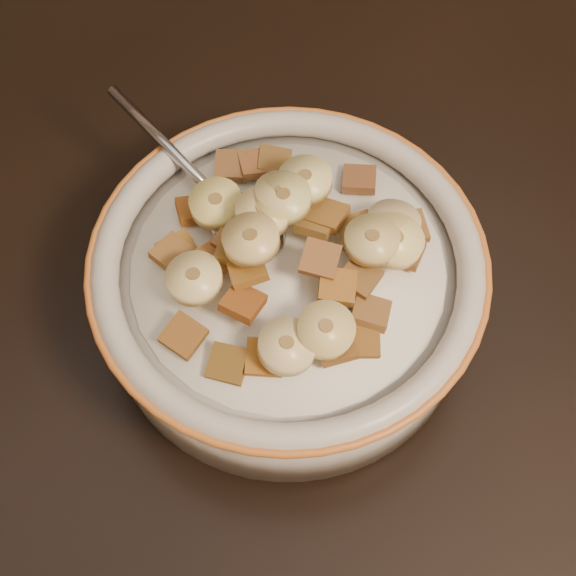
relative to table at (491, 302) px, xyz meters
name	(u,v)px	position (x,y,z in m)	size (l,w,h in m)	color
floor	(378,549)	(0.00, 0.00, -0.78)	(4.00, 4.50, 0.10)	#422816
table	(491,302)	(0.00, 0.00, 0.00)	(1.40, 0.90, 0.04)	black
cereal_bowl	(288,291)	(-0.13, 0.04, 0.05)	(0.22, 0.22, 0.05)	#B3A795
milk	(288,268)	(-0.13, 0.04, 0.07)	(0.18, 0.18, 0.00)	white
spoon	(247,227)	(-0.14, 0.08, 0.08)	(0.04, 0.05, 0.01)	#A2ABC0
cereal_square_0	(356,230)	(-0.09, 0.04, 0.08)	(0.02, 0.02, 0.01)	olive
cereal_square_1	(317,223)	(-0.11, 0.06, 0.09)	(0.02, 0.02, 0.01)	brown
cereal_square_2	(183,336)	(-0.20, 0.03, 0.08)	(0.02, 0.02, 0.01)	brown
cereal_square_3	(286,179)	(-0.10, 0.10, 0.08)	(0.02, 0.02, 0.01)	brown
cereal_square_4	(361,340)	(-0.12, -0.02, 0.08)	(0.02, 0.02, 0.01)	brown
cereal_square_5	(227,364)	(-0.19, 0.00, 0.08)	(0.02, 0.02, 0.01)	brown
cereal_square_6	(173,254)	(-0.19, 0.08, 0.08)	(0.02, 0.02, 0.01)	brown
cereal_square_7	(239,212)	(-0.14, 0.08, 0.09)	(0.02, 0.02, 0.01)	brown
cereal_square_8	(256,164)	(-0.12, 0.12, 0.08)	(0.02, 0.02, 0.01)	brown
cereal_square_9	(274,162)	(-0.11, 0.11, 0.08)	(0.02, 0.02, 0.01)	brown
cereal_square_10	(409,228)	(-0.06, 0.03, 0.08)	(0.02, 0.02, 0.01)	brown
cereal_square_11	(320,259)	(-0.12, 0.03, 0.10)	(0.02, 0.02, 0.01)	brown
cereal_square_12	(235,250)	(-0.16, 0.06, 0.09)	(0.02, 0.02, 0.01)	olive
cereal_square_13	(360,277)	(-0.10, 0.01, 0.09)	(0.02, 0.02, 0.01)	brown
cereal_square_14	(371,312)	(-0.10, -0.01, 0.08)	(0.02, 0.02, 0.01)	brown
cereal_square_15	(405,252)	(-0.07, 0.02, 0.08)	(0.02, 0.02, 0.01)	#925D32
cereal_square_16	(337,287)	(-0.12, 0.01, 0.09)	(0.02, 0.02, 0.01)	#986218
cereal_square_17	(216,258)	(-0.17, 0.06, 0.09)	(0.02, 0.02, 0.01)	#975222
cereal_square_18	(179,251)	(-0.18, 0.08, 0.08)	(0.02, 0.02, 0.01)	#8B5918
cereal_square_19	(328,215)	(-0.10, 0.06, 0.09)	(0.02, 0.02, 0.01)	brown
cereal_square_20	(265,357)	(-0.17, 0.00, 0.08)	(0.02, 0.02, 0.01)	#985C1A
cereal_square_21	(194,210)	(-0.16, 0.10, 0.08)	(0.02, 0.02, 0.01)	#94521D
cereal_square_22	(247,269)	(-0.16, 0.04, 0.09)	(0.02, 0.02, 0.01)	brown
cereal_square_23	(336,345)	(-0.13, -0.02, 0.08)	(0.02, 0.02, 0.01)	brown
cereal_square_24	(359,179)	(-0.06, 0.08, 0.08)	(0.02, 0.02, 0.01)	brown
cereal_square_25	(232,166)	(-0.13, 0.12, 0.08)	(0.02, 0.02, 0.01)	brown
cereal_square_26	(243,303)	(-0.17, 0.03, 0.09)	(0.02, 0.02, 0.01)	brown
cereal_square_27	(234,240)	(-0.15, 0.07, 0.09)	(0.02, 0.02, 0.01)	brown
banana_slice_0	(287,346)	(-0.16, -0.01, 0.09)	(0.03, 0.03, 0.01)	#F1D893
banana_slice_1	(394,239)	(-0.07, 0.02, 0.09)	(0.03, 0.03, 0.01)	#F6E578
banana_slice_2	(305,180)	(-0.10, 0.08, 0.10)	(0.03, 0.03, 0.01)	#DAC469
banana_slice_3	(326,330)	(-0.13, -0.01, 0.09)	(0.03, 0.03, 0.01)	#E7DB81
banana_slice_4	(396,242)	(-0.07, 0.02, 0.09)	(0.03, 0.03, 0.01)	#FDDC8A
banana_slice_5	(282,195)	(-0.12, 0.07, 0.11)	(0.03, 0.03, 0.01)	tan
banana_slice_6	(194,278)	(-0.18, 0.05, 0.09)	(0.03, 0.03, 0.01)	#EEDF8C
banana_slice_7	(263,213)	(-0.13, 0.07, 0.11)	(0.03, 0.03, 0.01)	#F7D78A
banana_slice_8	(251,239)	(-0.15, 0.05, 0.11)	(0.03, 0.03, 0.01)	tan
banana_slice_9	(216,204)	(-0.15, 0.09, 0.09)	(0.03, 0.03, 0.01)	#ECE172
banana_slice_10	(372,240)	(-0.09, 0.03, 0.10)	(0.03, 0.03, 0.01)	tan
banana_slice_11	(284,199)	(-0.12, 0.07, 0.11)	(0.03, 0.03, 0.01)	#D3C96A
banana_slice_12	(393,224)	(-0.07, 0.03, 0.09)	(0.03, 0.03, 0.01)	#CAB886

